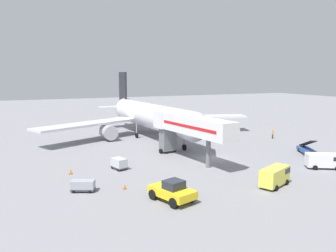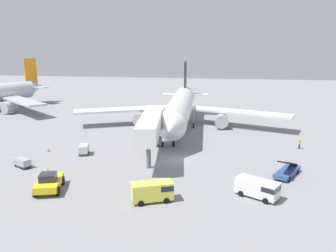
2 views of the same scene
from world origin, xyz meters
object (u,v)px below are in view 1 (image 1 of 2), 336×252
Objects in this scene: service_van_far_right at (325,160)px; safety_cone_alpha at (125,186)px; belt_loader_truck at (307,150)px; baggage_cart_rear_left at (119,163)px; baggage_cart_near_center at (83,185)px; service_van_mid_right at (275,175)px; safety_cone_bravo at (71,171)px; ground_crew_worker_foreground at (273,134)px; airplane_at_gate at (150,116)px; jet_bridge at (187,126)px; pushback_tug at (172,191)px.

service_van_far_right reaches higher than safety_cone_alpha.
baggage_cart_rear_left is at bearing 172.81° from belt_loader_truck.
service_van_far_right reaches higher than baggage_cart_near_center.
service_van_mid_right is 26.72m from safety_cone_bravo.
baggage_cart_rear_left reaches higher than safety_cone_alpha.
ground_crew_worker_foreground is at bearing 14.71° from baggage_cart_rear_left.
airplane_at_gate is at bearing 93.11° from service_van_mid_right.
safety_cone_alpha is at bearing -144.35° from jet_bridge.
baggage_cart_near_center is (-19.65, -28.97, -3.81)m from airplane_at_gate.
safety_cone_alpha is at bearing 121.48° from pushback_tug.
baggage_cart_rear_left is 6.71m from safety_cone_bravo.
airplane_at_gate is 26.21× the size of ground_crew_worker_foreground.
belt_loader_truck is at bearing 33.15° from service_van_mid_right.
belt_loader_truck is 32.07m from baggage_cart_rear_left.
baggage_cart_near_center is (-6.43, -7.36, -0.12)m from baggage_cart_rear_left.
safety_cone_bravo is (-6.68, 0.44, -0.52)m from baggage_cart_rear_left.
ground_crew_worker_foreground is (24.75, 8.50, -4.35)m from jet_bridge.
safety_cone_alpha is (-13.19, -9.46, -5.03)m from jet_bridge.
pushback_tug is (-9.66, -15.23, -4.25)m from jet_bridge.
baggage_cart_rear_left is at bearing 156.69° from service_van_far_right.
jet_bridge reaches higher than safety_cone_alpha.
jet_bridge reaches higher than safety_cone_bravo.
service_van_far_right is at bearing -120.95° from belt_loader_truck.
service_van_mid_right is at bearing -86.89° from airplane_at_gate.
jet_bridge is 6.85× the size of baggage_cart_rear_left.
ground_crew_worker_foreground is (36.18, 9.50, 0.12)m from baggage_cart_rear_left.
airplane_at_gate is 36.29m from service_van_far_right.
service_van_mid_right is (-16.62, -10.85, 0.57)m from belt_loader_truck.
baggage_cart_near_center is at bearing -88.17° from safety_cone_bravo.
jet_bridge is 12.31m from baggage_cart_rear_left.
service_van_mid_right reaches higher than baggage_cart_near_center.
jet_bridge is at bearing 166.18° from belt_loader_truck.
ground_crew_worker_foreground is at bearing 49.27° from service_van_mid_right.
belt_loader_truck is 3.18× the size of ground_crew_worker_foreground.
pushback_tug reaches higher than baggage_cart_near_center.
airplane_at_gate is 69.24× the size of safety_cone_bravo.
jet_bridge is at bearing 57.62° from pushback_tug.
baggage_cart_rear_left is at bearing 97.11° from pushback_tug.
pushback_tug is 1.94× the size of baggage_cart_near_center.
service_van_far_right reaches higher than ground_crew_worker_foreground.
airplane_at_gate reaches higher than ground_crew_worker_foreground.
belt_loader_truck is at bearing 7.54° from safety_cone_alpha.
service_van_mid_right is (-12.00, -3.15, 0.09)m from service_van_far_right.
baggage_cart_rear_left is (-1.77, 14.23, -0.22)m from pushback_tug.
airplane_at_gate reaches higher than baggage_cart_rear_left.
ground_crew_worker_foreground is (4.36, 13.51, 0.25)m from belt_loader_truck.
belt_loader_truck is at bearing 18.77° from pushback_tug.
baggage_cart_rear_left is 9.77m from baggage_cart_near_center.
service_van_far_right is at bearing -23.31° from baggage_cart_rear_left.
safety_cone_alpha is at bearing 173.58° from service_van_far_right.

